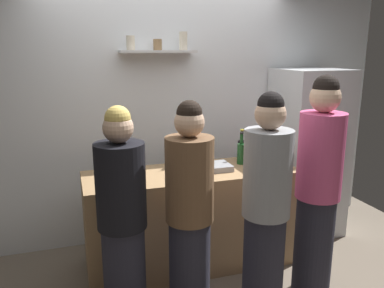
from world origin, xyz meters
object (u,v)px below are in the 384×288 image
Objects in this scene: baking_pan at (211,167)px; wine_bottle_green_glass at (241,153)px; person_pink_top at (318,191)px; wine_bottle_dark_glass at (241,148)px; wine_bottle_pale_glass at (126,158)px; wine_bottle_amber_glass at (195,163)px; person_blonde at (122,222)px; person_grey_hoodie at (266,210)px; refrigerator at (307,152)px; person_brown_jacket at (190,215)px; utensil_holder at (175,161)px; water_bottle_plastic at (189,153)px.

wine_bottle_green_glass is (0.33, 0.10, 0.08)m from baking_pan.
person_pink_top is at bearing -72.13° from wine_bottle_green_glass.
wine_bottle_pale_glass reaches higher than wine_bottle_dark_glass.
wine_bottle_pale_glass is at bearing 144.71° from wine_bottle_amber_glass.
person_blonde reaches higher than wine_bottle_pale_glass.
person_pink_top reaches higher than wine_bottle_green_glass.
wine_bottle_amber_glass is at bearing -155.50° from wine_bottle_green_glass.
wine_bottle_green_glass is 0.95m from person_grey_hoodie.
refrigerator is at bearing 14.65° from wine_bottle_green_glass.
baking_pan is 1.14× the size of wine_bottle_dark_glass.
wine_bottle_dark_glass is (0.08, 0.16, -0.00)m from wine_bottle_green_glass.
wine_bottle_amber_glass is at bearing -35.29° from wine_bottle_pale_glass.
wine_bottle_pale_glass is 0.20× the size of person_blonde.
baking_pan is 0.83m from person_grey_hoodie.
person_brown_jacket is at bearing -134.43° from wine_bottle_green_glass.
wine_bottle_amber_glass reaches higher than utensil_holder.
wine_bottle_green_glass is 0.49m from water_bottle_plastic.
wine_bottle_dark_glass is at bearing 63.68° from wine_bottle_green_glass.
baking_pan is 0.19× the size of person_pink_top.
water_bottle_plastic is 1.07m from person_grey_hoodie.
person_blonde is (-0.47, 0.06, -0.01)m from person_brown_jacket.
baking_pan is at bearing -148.47° from wine_bottle_dark_glass.
person_pink_top is at bearing -50.59° from baking_pan.
utensil_holder is 0.63m from wine_bottle_green_glass.
refrigerator is at bearing 3.21° from wine_bottle_pale_glass.
wine_bottle_pale_glass is 0.87m from person_blonde.
utensil_holder is at bearing 136.78° from person_grey_hoodie.
person_brown_jacket is at bearing -121.97° from baking_pan.
person_brown_jacket is 0.55m from person_grey_hoodie.
person_pink_top is (0.88, -0.90, -0.07)m from utensil_holder.
baking_pan is 0.27m from water_bottle_plastic.
person_brown_jacket is at bearing -148.62° from refrigerator.
utensil_holder is at bearing 172.81° from wine_bottle_green_glass.
person_pink_top is at bearing -35.71° from wine_bottle_amber_glass.
wine_bottle_dark_glass is at bearing 99.20° from person_grey_hoodie.
wine_bottle_dark_glass is at bearing 6.32° from utensil_holder.
person_grey_hoodie reaches higher than wine_bottle_green_glass.
wine_bottle_amber_glass is (-0.62, -0.40, 0.02)m from wine_bottle_dark_glass.
wine_bottle_pale_glass is (-0.73, 0.22, 0.09)m from baking_pan.
refrigerator is 1.59m from person_grey_hoodie.
refrigerator is 0.92m from wine_bottle_green_glass.
person_pink_top is at bearing -51.73° from water_bottle_plastic.
person_pink_top is (1.48, -0.12, 0.10)m from person_blonde.
wine_bottle_amber_glass is (-0.21, -0.15, 0.10)m from baking_pan.
wine_bottle_amber_glass is 0.85m from person_blonde.
person_pink_top is (1.32, -0.94, -0.12)m from wine_bottle_pale_glass.
wine_bottle_green_glass is 0.18× the size of person_grey_hoodie.
refrigerator is 0.82m from wine_bottle_dark_glass.
refrigerator is 1.91m from person_brown_jacket.
person_blonde reaches higher than water_bottle_plastic.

